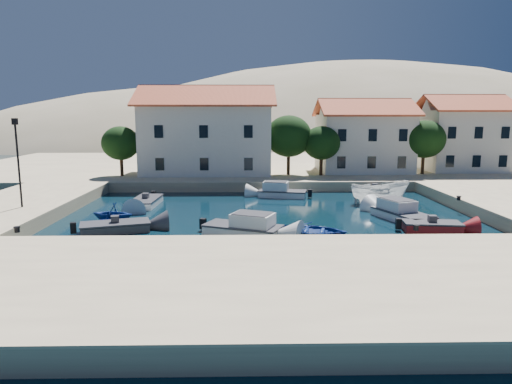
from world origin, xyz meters
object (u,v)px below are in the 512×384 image
at_px(building_left, 207,129).
at_px(rowboat_south, 310,236).
at_px(lamppost, 18,154).
at_px(boat_east, 379,203).
at_px(building_mid, 363,135).
at_px(cabin_cruiser_south, 243,227).
at_px(building_right, 462,132).
at_px(cabin_cruiser_east, 403,214).

relative_size(building_left, rowboat_south, 3.21).
relative_size(lamppost, boat_east, 1.17).
xyz_separation_m(building_mid, rowboat_south, (-9.63, -25.61, -5.22)).
xyz_separation_m(lamppost, cabin_cruiser_south, (15.70, -4.16, -4.28)).
height_order(lamppost, rowboat_south, lamppost).
height_order(building_mid, cabin_cruiser_south, building_mid).
bearing_deg(cabin_cruiser_south, building_left, 123.11).
bearing_deg(rowboat_south, building_mid, -5.59).
height_order(cabin_cruiser_south, boat_east, cabin_cruiser_south).
distance_m(building_right, boat_east, 21.94).
height_order(lamppost, cabin_cruiser_south, lamppost).
relative_size(building_mid, boat_east, 1.97).
bearing_deg(lamppost, rowboat_south, -13.06).
bearing_deg(cabin_cruiser_east, boat_east, -21.96).
height_order(building_mid, lamppost, building_mid).
height_order(building_right, rowboat_south, building_right).
bearing_deg(building_left, building_mid, 3.18).
relative_size(lamppost, rowboat_south, 1.36).
bearing_deg(cabin_cruiser_south, rowboat_south, 17.11).
height_order(building_right, cabin_cruiser_south, building_right).
bearing_deg(cabin_cruiser_east, building_right, -52.72).
bearing_deg(boat_east, building_right, -51.31).
xyz_separation_m(building_right, boat_east, (-14.16, -15.84, -5.47)).
relative_size(building_left, boat_east, 2.76).
height_order(building_right, boat_east, building_right).
relative_size(cabin_cruiser_south, boat_east, 0.99).
height_order(building_mid, building_right, building_right).
bearing_deg(building_right, boat_east, -131.79).
relative_size(building_left, cabin_cruiser_south, 2.80).
relative_size(building_left, building_mid, 1.40).
relative_size(building_right, rowboat_south, 2.06).
bearing_deg(rowboat_south, lamppost, 91.95).
distance_m(building_left, boat_east, 21.86).
height_order(building_right, lamppost, building_right).
distance_m(rowboat_south, cabin_cruiser_east, 8.43).
bearing_deg(building_right, lamppost, -152.07).
xyz_separation_m(building_right, lamppost, (-41.50, -22.00, -0.72)).
distance_m(cabin_cruiser_south, cabin_cruiser_east, 12.04).
distance_m(building_right, lamppost, 46.98).
relative_size(building_right, cabin_cruiser_east, 1.74).
height_order(building_left, building_mid, building_left).
bearing_deg(building_right, cabin_cruiser_east, -122.82).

